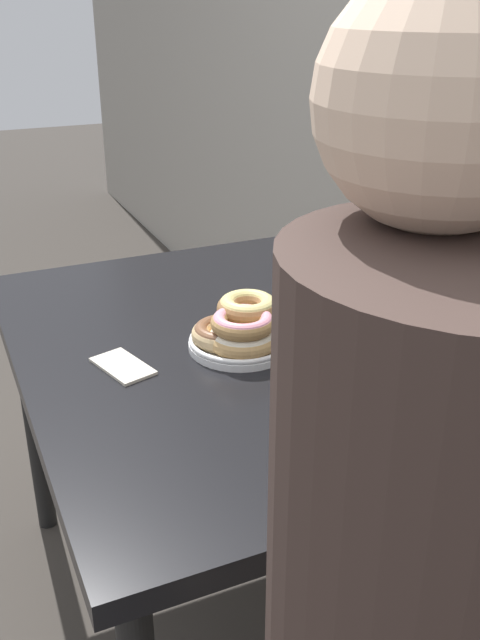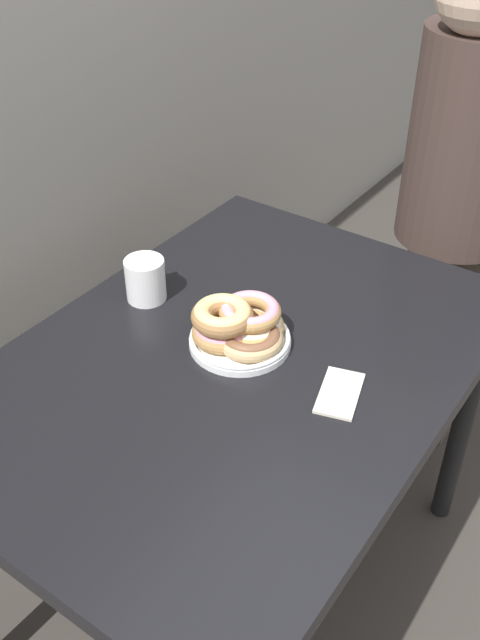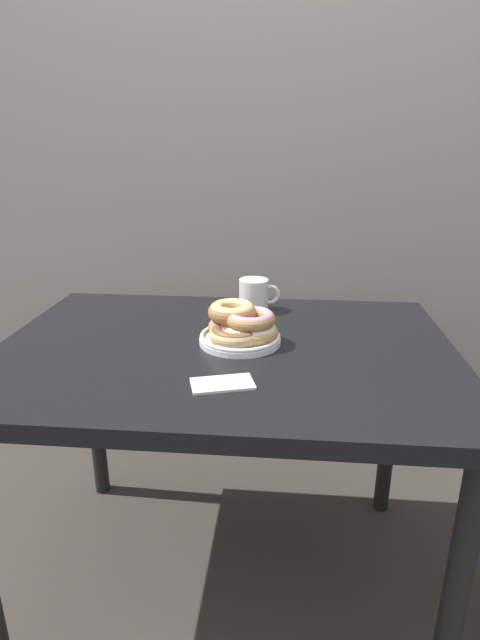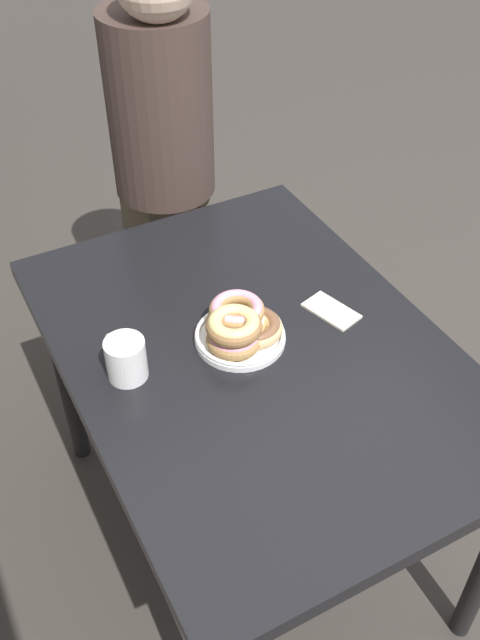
{
  "view_description": "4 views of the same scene",
  "coord_description": "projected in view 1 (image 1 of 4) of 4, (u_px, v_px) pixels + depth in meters",
  "views": [
    {
      "loc": [
        1.17,
        -0.11,
        1.36
      ],
      "look_at": [
        0.04,
        0.39,
        0.79
      ],
      "focal_mm": 40.0,
      "sensor_mm": 36.0,
      "label": 1
    },
    {
      "loc": [
        -0.86,
        -0.24,
        1.61
      ],
      "look_at": [
        0.04,
        0.39,
        0.79
      ],
      "focal_mm": 40.0,
      "sensor_mm": 36.0,
      "label": 2
    },
    {
      "loc": [
        0.14,
        -0.75,
        1.2
      ],
      "look_at": [
        0.04,
        0.39,
        0.79
      ],
      "focal_mm": 28.0,
      "sensor_mm": 36.0,
      "label": 3
    },
    {
      "loc": [
        -0.97,
        0.93,
        1.81
      ],
      "look_at": [
        0.04,
        0.39,
        0.79
      ],
      "focal_mm": 40.0,
      "sensor_mm": 36.0,
      "label": 4
    }
  ],
  "objects": [
    {
      "name": "dining_table",
      "position": [
        225.0,
        377.0,
        1.45
      ],
      "size": [
        1.12,
        0.79,
        0.73
      ],
      "color": "black",
      "rests_on": "ground_plane"
    },
    {
      "name": "donut_plate",
      "position": [
        241.0,
        328.0,
        1.37
      ],
      "size": [
        0.22,
        0.21,
        0.09
      ],
      "color": "white",
      "rests_on": "dining_table"
    },
    {
      "name": "coffee_mug",
      "position": [
        359.0,
        307.0,
        1.45
      ],
      "size": [
        0.12,
        0.08,
        0.09
      ],
      "color": "white",
      "rests_on": "dining_table"
    },
    {
      "name": "napkin",
      "position": [
        123.0,
        366.0,
        1.32
      ],
      "size": [
        0.14,
        0.1,
        0.01
      ],
      "color": "beige",
      "rests_on": "dining_table"
    }
  ]
}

